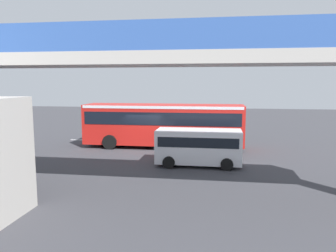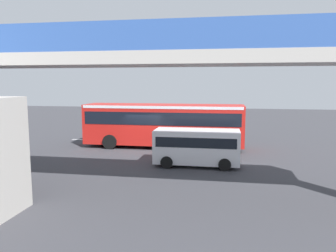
{
  "view_description": "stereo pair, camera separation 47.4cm",
  "coord_description": "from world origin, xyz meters",
  "px_view_note": "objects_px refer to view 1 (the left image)",
  "views": [
    {
      "loc": [
        -5.08,
        22.66,
        4.68
      ],
      "look_at": [
        -1.56,
        -0.74,
        1.6
      ],
      "focal_mm": 35.17,
      "sensor_mm": 36.0,
      "label": 1
    },
    {
      "loc": [
        -5.55,
        22.59,
        4.68
      ],
      "look_at": [
        -1.56,
        -0.74,
        1.6
      ],
      "focal_mm": 35.17,
      "sensor_mm": 36.0,
      "label": 2
    }
  ],
  "objects_px": {
    "pedestrian": "(99,129)",
    "traffic_sign": "(129,117)",
    "city_bus": "(163,122)",
    "parked_van": "(199,145)"
  },
  "relations": [
    {
      "from": "pedestrian",
      "to": "traffic_sign",
      "type": "distance_m",
      "value": 2.68
    },
    {
      "from": "city_bus",
      "to": "parked_van",
      "type": "xyz_separation_m",
      "value": [
        -2.86,
        4.95,
        -0.7
      ]
    },
    {
      "from": "city_bus",
      "to": "parked_van",
      "type": "relative_size",
      "value": 2.4
    },
    {
      "from": "pedestrian",
      "to": "traffic_sign",
      "type": "bearing_deg",
      "value": -162.5
    },
    {
      "from": "traffic_sign",
      "to": "parked_van",
      "type": "bearing_deg",
      "value": 127.89
    },
    {
      "from": "parked_van",
      "to": "traffic_sign",
      "type": "bearing_deg",
      "value": -52.11
    },
    {
      "from": "pedestrian",
      "to": "traffic_sign",
      "type": "xyz_separation_m",
      "value": [
        -2.37,
        -0.75,
        1.0
      ]
    },
    {
      "from": "city_bus",
      "to": "traffic_sign",
      "type": "distance_m",
      "value": 4.69
    },
    {
      "from": "pedestrian",
      "to": "city_bus",
      "type": "bearing_deg",
      "value": 157.47
    },
    {
      "from": "pedestrian",
      "to": "traffic_sign",
      "type": "height_order",
      "value": "traffic_sign"
    }
  ]
}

